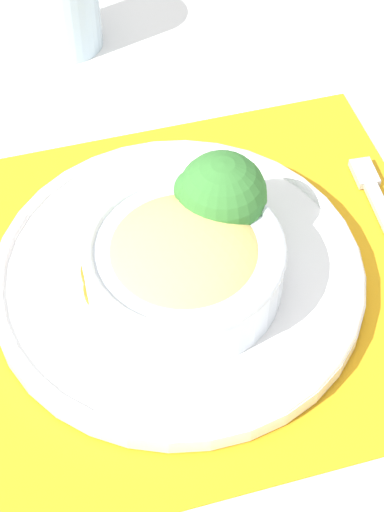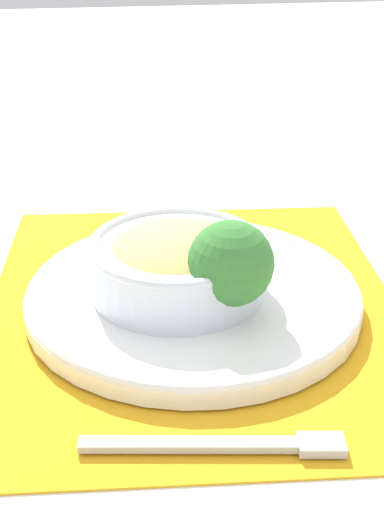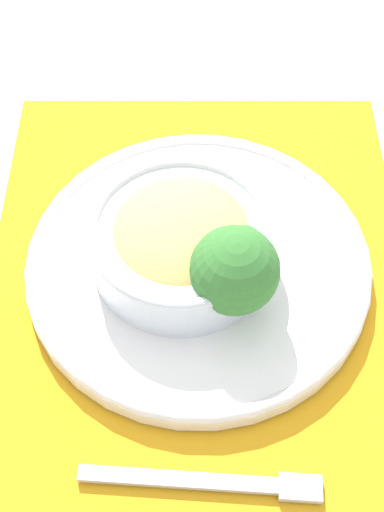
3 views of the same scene
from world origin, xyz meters
name	(u,v)px [view 1 (image 1 of 3)]	position (x,y,z in m)	size (l,w,h in m)	color
ground_plane	(178,286)	(0.00, 0.00, 0.00)	(4.00, 4.00, 0.00)	white
placemat	(178,285)	(0.00, 0.00, 0.00)	(0.48, 0.41, 0.00)	orange
plate	(178,275)	(0.00, 0.00, 0.02)	(0.31, 0.31, 0.02)	white
bowl	(188,261)	(0.00, -0.01, 0.05)	(0.16, 0.16, 0.06)	silver
broccoli_floret	(221,196)	(0.05, 0.02, 0.07)	(0.07, 0.07, 0.09)	#84AD5B
carrot_slice_near	(121,241)	(-0.03, 0.04, 0.02)	(0.04, 0.04, 0.01)	orange
carrot_slice_middle	(112,255)	(-0.05, 0.03, 0.02)	(0.04, 0.04, 0.01)	orange
carrot_slice_far	(108,271)	(-0.05, 0.02, 0.02)	(0.04, 0.04, 0.01)	orange
carrot_slice_extra	(111,287)	(-0.06, 0.00, 0.02)	(0.04, 0.04, 0.01)	orange
water_glass	(60,6)	(0.00, 0.35, 0.05)	(0.08, 0.08, 0.11)	silver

